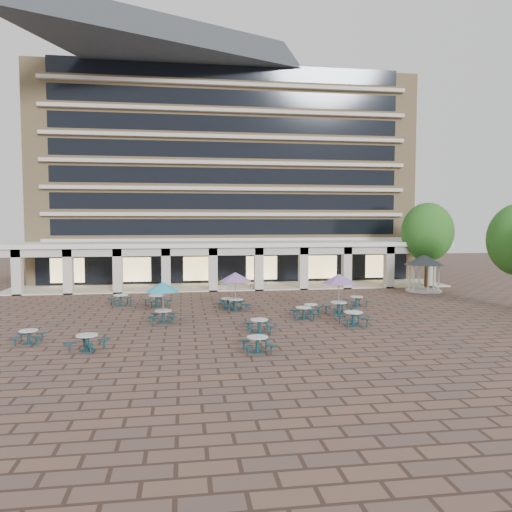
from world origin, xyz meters
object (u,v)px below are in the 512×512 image
object	(u,v)px
picnic_table_2	(259,325)
picnic_table_0	(29,336)
planter_left	(219,285)
picnic_table_1	(257,343)
gazebo	(424,264)
planter_right	(259,285)

from	to	relation	value
picnic_table_2	picnic_table_0	bearing A→B (deg)	-176.04
picnic_table_0	picnic_table_2	xyz separation A→B (m)	(12.32, 0.86, 0.03)
planter_left	picnic_table_2	bearing A→B (deg)	-86.58
picnic_table_1	gazebo	distance (m)	26.19
picnic_table_1	planter_left	size ratio (longest dim) A/B	1.21
picnic_table_0	gazebo	world-z (taller)	gazebo
picnic_table_2	planter_right	world-z (taller)	planter_right
gazebo	planter_right	distance (m)	15.24
planter_left	planter_right	world-z (taller)	planter_left
picnic_table_0	gazebo	bearing A→B (deg)	26.49
picnic_table_0	picnic_table_1	distance (m)	12.08
planter_left	planter_right	xyz separation A→B (m)	(3.77, 0.00, -0.10)
gazebo	picnic_table_0	bearing A→B (deg)	-152.65
picnic_table_0	planter_right	xyz separation A→B (m)	(15.02, 18.76, -0.01)
picnic_table_2	gazebo	xyz separation A→B (m)	(17.40, 14.51, 2.05)
picnic_table_1	picnic_table_2	bearing A→B (deg)	76.98
picnic_table_1	picnic_table_2	size ratio (longest dim) A/B	1.05
planter_left	picnic_table_1	bearing A→B (deg)	-89.14
planter_left	planter_right	distance (m)	3.77
picnic_table_0	picnic_table_2	distance (m)	12.35
picnic_table_0	gazebo	size ratio (longest dim) A/B	0.45
gazebo	planter_right	world-z (taller)	gazebo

